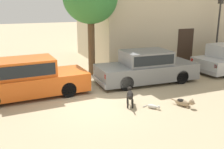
{
  "coord_description": "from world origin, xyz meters",
  "views": [
    {
      "loc": [
        -3.01,
        -8.86,
        3.6
      ],
      "look_at": [
        0.86,
        0.2,
        0.9
      ],
      "focal_mm": 42.55,
      "sensor_mm": 36.0,
      "label": 1
    }
  ],
  "objects_px": {
    "stray_dog_tan": "(130,95)",
    "stray_cat": "(153,107)",
    "parked_sedan_nearest": "(27,78)",
    "street_lamp": "(219,23)",
    "stray_dog_spotted": "(184,102)",
    "parked_sedan_second": "(146,67)"
  },
  "relations": [
    {
      "from": "parked_sedan_second",
      "to": "street_lamp",
      "type": "distance_m",
      "value": 6.22
    },
    {
      "from": "parked_sedan_nearest",
      "to": "parked_sedan_second",
      "type": "height_order",
      "value": "parked_sedan_nearest"
    },
    {
      "from": "stray_cat",
      "to": "parked_sedan_nearest",
      "type": "bearing_deg",
      "value": -165.19
    },
    {
      "from": "stray_dog_spotted",
      "to": "street_lamp",
      "type": "height_order",
      "value": "street_lamp"
    },
    {
      "from": "street_lamp",
      "to": "parked_sedan_second",
      "type": "bearing_deg",
      "value": -163.65
    },
    {
      "from": "parked_sedan_nearest",
      "to": "stray_dog_spotted",
      "type": "bearing_deg",
      "value": -36.13
    },
    {
      "from": "parked_sedan_second",
      "to": "stray_dog_tan",
      "type": "height_order",
      "value": "parked_sedan_second"
    },
    {
      "from": "parked_sedan_second",
      "to": "stray_dog_spotted",
      "type": "relative_size",
      "value": 5.28
    },
    {
      "from": "stray_dog_tan",
      "to": "parked_sedan_second",
      "type": "bearing_deg",
      "value": -16.13
    },
    {
      "from": "parked_sedan_nearest",
      "to": "stray_dog_tan",
      "type": "relative_size",
      "value": 4.88
    },
    {
      "from": "parked_sedan_nearest",
      "to": "stray_dog_spotted",
      "type": "distance_m",
      "value": 5.99
    },
    {
      "from": "parked_sedan_second",
      "to": "stray_dog_tan",
      "type": "bearing_deg",
      "value": -128.5
    },
    {
      "from": "stray_dog_tan",
      "to": "street_lamp",
      "type": "bearing_deg",
      "value": -37.93
    },
    {
      "from": "stray_dog_tan",
      "to": "stray_cat",
      "type": "xyz_separation_m",
      "value": [
        0.63,
        -0.58,
        -0.34
      ]
    },
    {
      "from": "parked_sedan_nearest",
      "to": "stray_dog_spotted",
      "type": "xyz_separation_m",
      "value": [
        4.96,
        -3.3,
        -0.59
      ]
    },
    {
      "from": "stray_dog_tan",
      "to": "stray_cat",
      "type": "distance_m",
      "value": 0.92
    },
    {
      "from": "stray_dog_spotted",
      "to": "parked_sedan_second",
      "type": "bearing_deg",
      "value": 150.05
    },
    {
      "from": "parked_sedan_nearest",
      "to": "street_lamp",
      "type": "distance_m",
      "value": 11.22
    },
    {
      "from": "parked_sedan_nearest",
      "to": "stray_dog_spotted",
      "type": "relative_size",
      "value": 5.33
    },
    {
      "from": "parked_sedan_nearest",
      "to": "street_lamp",
      "type": "height_order",
      "value": "street_lamp"
    },
    {
      "from": "stray_dog_spotted",
      "to": "street_lamp",
      "type": "distance_m",
      "value": 8.05
    },
    {
      "from": "parked_sedan_nearest",
      "to": "stray_dog_spotted",
      "type": "height_order",
      "value": "parked_sedan_nearest"
    }
  ]
}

